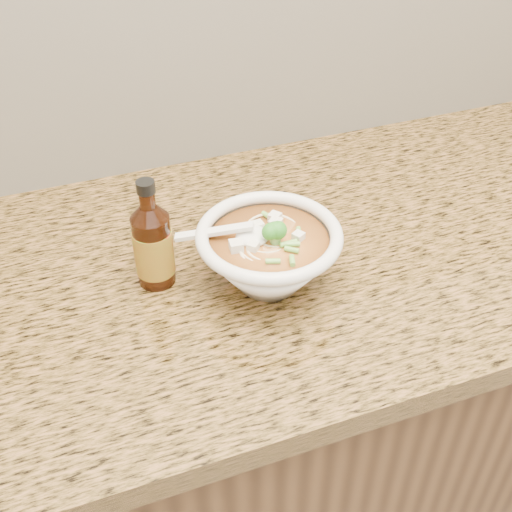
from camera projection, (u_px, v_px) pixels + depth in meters
name	position (u px, v px, depth m)	size (l,w,h in m)	color
cabinet	(295.00, 418.00, 1.34)	(4.00, 0.65, 0.86)	#311D0E
counter_slab	(306.00, 250.00, 1.06)	(4.00, 0.68, 0.04)	brown
soup_bowl	(269.00, 255.00, 0.93)	(0.23, 0.21, 0.12)	white
hot_sauce_bottle	(153.00, 246.00, 0.92)	(0.06, 0.06, 0.17)	#391607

